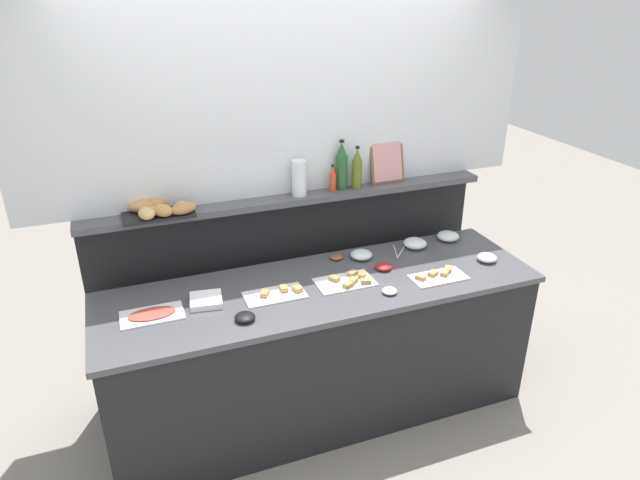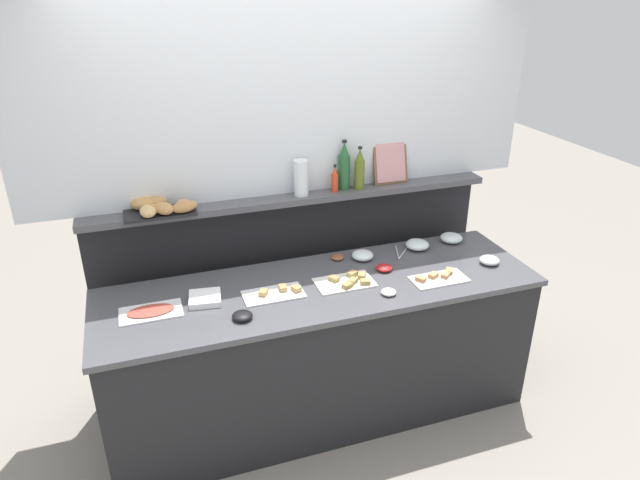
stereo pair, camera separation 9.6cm
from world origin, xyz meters
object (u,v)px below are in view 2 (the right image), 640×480
(glass_bowl_extra, at_px, (417,245))
(condiment_bowl_teal, at_px, (389,292))
(sandwich_platter_front, at_px, (347,281))
(glass_bowl_large, at_px, (489,260))
(hot_sauce_bottle, at_px, (335,180))
(sandwich_platter_side, at_px, (438,278))
(condiment_bowl_cream, at_px, (384,268))
(napkin_stack, at_px, (205,298))
(condiment_bowl_red, at_px, (338,257))
(framed_picture, at_px, (390,162))
(serving_tongs, at_px, (400,253))
(water_carafe, at_px, (301,178))
(olive_oil_bottle, at_px, (359,170))
(sandwich_platter_rear, at_px, (275,293))
(cold_cuts_platter, at_px, (151,312))
(glass_bowl_medium, at_px, (451,238))
(glass_bowl_small, at_px, (363,256))
(bread_basket, at_px, (157,206))
(wine_bottle_green, at_px, (344,167))
(condiment_bowl_dark, at_px, (242,316))

(glass_bowl_extra, height_order, condiment_bowl_teal, glass_bowl_extra)
(sandwich_platter_front, relative_size, glass_bowl_large, 2.76)
(glass_bowl_large, xyz_separation_m, glass_bowl_extra, (-0.32, 0.33, 0.01))
(condiment_bowl_teal, xyz_separation_m, hot_sauce_bottle, (-0.07, 0.69, 0.44))
(sandwich_platter_side, relative_size, hot_sauce_bottle, 1.88)
(condiment_bowl_cream, height_order, napkin_stack, same)
(condiment_bowl_red, relative_size, framed_picture, 0.29)
(sandwich_platter_side, bearing_deg, serving_tongs, 99.28)
(water_carafe, bearing_deg, glass_bowl_extra, -17.82)
(olive_oil_bottle, xyz_separation_m, hot_sauce_bottle, (-0.16, 0.00, -0.05))
(condiment_bowl_red, bearing_deg, hot_sauce_bottle, 76.17)
(sandwich_platter_rear, bearing_deg, condiment_bowl_red, 31.57)
(glass_bowl_large, relative_size, serving_tongs, 0.68)
(cold_cuts_platter, relative_size, glass_bowl_large, 2.66)
(serving_tongs, bearing_deg, framed_picture, 81.79)
(glass_bowl_medium, relative_size, framed_picture, 0.53)
(serving_tongs, height_order, napkin_stack, napkin_stack)
(condiment_bowl_cream, bearing_deg, olive_oil_bottle, 90.21)
(condiment_bowl_cream, bearing_deg, sandwich_platter_rear, -174.46)
(framed_picture, bearing_deg, sandwich_platter_side, -88.41)
(glass_bowl_small, xyz_separation_m, water_carafe, (-0.32, 0.25, 0.46))
(glass_bowl_large, height_order, olive_oil_bottle, olive_oil_bottle)
(sandwich_platter_front, distance_m, cold_cuts_platter, 1.09)
(serving_tongs, relative_size, olive_oil_bottle, 0.65)
(glass_bowl_extra, distance_m, framed_picture, 0.56)
(glass_bowl_medium, distance_m, napkin_stack, 1.68)
(glass_bowl_extra, distance_m, napkin_stack, 1.42)
(glass_bowl_large, bearing_deg, bread_basket, 164.01)
(sandwich_platter_front, relative_size, condiment_bowl_red, 4.18)
(sandwich_platter_front, distance_m, olive_oil_bottle, 0.75)
(sandwich_platter_front, bearing_deg, bread_basket, 153.47)
(wine_bottle_green, xyz_separation_m, hot_sauce_bottle, (-0.07, -0.03, -0.07))
(sandwich_platter_front, bearing_deg, wine_bottle_green, 71.76)
(condiment_bowl_teal, height_order, condiment_bowl_dark, condiment_bowl_dark)
(glass_bowl_extra, distance_m, condiment_bowl_dark, 1.32)
(wine_bottle_green, bearing_deg, water_carafe, -175.47)
(glass_bowl_large, xyz_separation_m, wine_bottle_green, (-0.74, 0.58, 0.50))
(olive_oil_bottle, bearing_deg, glass_bowl_medium, -18.34)
(sandwich_platter_side, distance_m, water_carafe, 1.02)
(glass_bowl_large, bearing_deg, sandwich_platter_side, -168.92)
(olive_oil_bottle, bearing_deg, bread_basket, -179.73)
(sandwich_platter_side, distance_m, glass_bowl_extra, 0.42)
(napkin_stack, distance_m, water_carafe, 0.94)
(serving_tongs, xyz_separation_m, framed_picture, (0.04, 0.30, 0.51))
(cold_cuts_platter, xyz_separation_m, condiment_bowl_dark, (0.44, -0.21, 0.01))
(sandwich_platter_side, distance_m, wine_bottle_green, 0.90)
(condiment_bowl_red, bearing_deg, sandwich_platter_front, -100.09)
(sandwich_platter_side, xyz_separation_m, cold_cuts_platter, (-1.61, 0.17, -0.00))
(condiment_bowl_red, xyz_separation_m, serving_tongs, (0.40, -0.06, -0.01))
(glass_bowl_large, bearing_deg, serving_tongs, 146.78)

